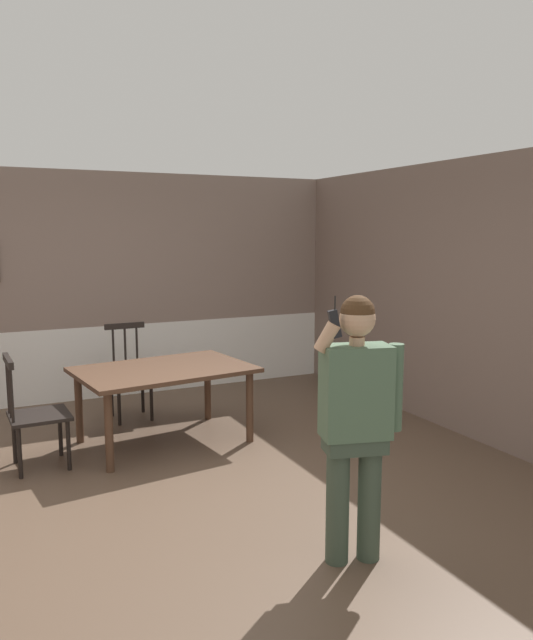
{
  "coord_description": "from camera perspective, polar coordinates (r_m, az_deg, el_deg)",
  "views": [
    {
      "loc": [
        -1.34,
        -4.46,
        1.99
      ],
      "look_at": [
        0.42,
        -0.77,
        1.39
      ],
      "focal_mm": 34.47,
      "sensor_mm": 36.0,
      "label": 1
    }
  ],
  "objects": [
    {
      "name": "ground_plane",
      "position": [
        5.07,
        -8.37,
        -14.92
      ],
      "size": [
        6.52,
        6.52,
        0.0
      ],
      "primitive_type": "plane",
      "color": "brown"
    },
    {
      "name": "room_back_partition",
      "position": [
        7.55,
        -15.25,
        2.67
      ],
      "size": [
        5.93,
        0.17,
        2.68
      ],
      "color": "gray",
      "rests_on": "ground_plane"
    },
    {
      "name": "room_right_partition",
      "position": [
        6.23,
        18.41,
        1.84
      ],
      "size": [
        0.13,
        5.86,
        2.68
      ],
      "color": "#756056",
      "rests_on": "ground_plane"
    },
    {
      "name": "dining_table",
      "position": [
        5.85,
        -9.52,
        -5.16
      ],
      "size": [
        1.69,
        1.25,
        0.72
      ],
      "rotation": [
        0.0,
        0.0,
        0.13
      ],
      "color": "#4C3323",
      "rests_on": "ground_plane"
    },
    {
      "name": "chair_near_window",
      "position": [
        6.72,
        -12.59,
        -4.92
      ],
      "size": [
        0.43,
        0.43,
        1.01
      ],
      "rotation": [
        0.0,
        0.0,
        3.16
      ],
      "color": "black",
      "rests_on": "ground_plane"
    },
    {
      "name": "chair_by_doorway",
      "position": [
        5.56,
        -20.75,
        -8.11
      ],
      "size": [
        0.5,
        0.5,
        0.97
      ],
      "rotation": [
        0.0,
        0.0,
        4.76
      ],
      "color": "black",
      "rests_on": "ground_plane"
    },
    {
      "name": "person_figure",
      "position": [
        3.69,
        8.36,
        -8.53
      ],
      "size": [
        0.55,
        0.31,
        1.63
      ],
      "rotation": [
        0.0,
        0.0,
        2.89
      ],
      "color": "#3A493A",
      "rests_on": "ground_plane"
    }
  ]
}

